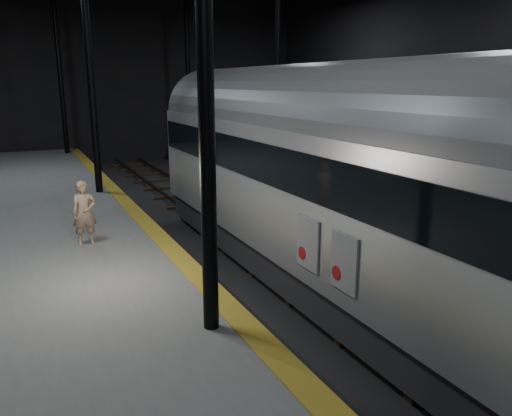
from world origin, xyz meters
TOP-DOWN VIEW (x-y plane):
  - ground at (0.00, 0.00)m, footprint 44.00×44.00m
  - platform_right at (7.50, 0.00)m, footprint 9.00×43.80m
  - tactile_strip at (-3.25, 0.00)m, footprint 0.50×43.80m
  - track at (0.00, 0.00)m, footprint 2.40×43.00m
  - train at (-0.00, -3.51)m, footprint 3.01×20.07m
  - woman at (-5.09, 1.63)m, footprint 0.60×0.40m

SIDE VIEW (x-z plane):
  - ground at x=0.00m, z-range 0.00..0.00m
  - track at x=0.00m, z-range -0.05..0.19m
  - platform_right at x=7.50m, z-range 0.00..1.00m
  - tactile_strip at x=-3.25m, z-range 1.00..1.01m
  - woman at x=-5.09m, z-range 1.00..2.64m
  - train at x=0.00m, z-range 0.31..5.67m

